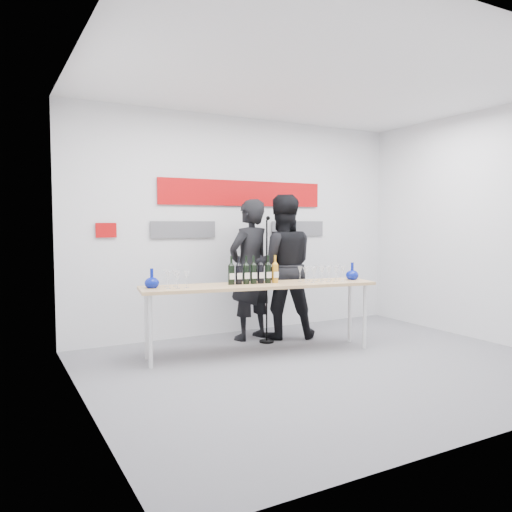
{
  "coord_description": "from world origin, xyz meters",
  "views": [
    {
      "loc": [
        -3.21,
        -4.27,
        1.56
      ],
      "look_at": [
        -0.4,
        0.89,
        1.15
      ],
      "focal_mm": 35.0,
      "sensor_mm": 36.0,
      "label": 1
    }
  ],
  "objects_px": {
    "tasting_table": "(260,289)",
    "mic_stand": "(267,304)",
    "presenter_left": "(250,270)",
    "presenter_right": "(282,267)"
  },
  "relations": [
    {
      "from": "tasting_table",
      "to": "mic_stand",
      "type": "relative_size",
      "value": 1.73
    },
    {
      "from": "presenter_left",
      "to": "tasting_table",
      "type": "bearing_deg",
      "value": 53.68
    },
    {
      "from": "presenter_left",
      "to": "mic_stand",
      "type": "distance_m",
      "value": 0.52
    },
    {
      "from": "tasting_table",
      "to": "mic_stand",
      "type": "height_order",
      "value": "mic_stand"
    },
    {
      "from": "tasting_table",
      "to": "mic_stand",
      "type": "xyz_separation_m",
      "value": [
        0.35,
        0.45,
        -0.27
      ]
    },
    {
      "from": "mic_stand",
      "to": "tasting_table",
      "type": "bearing_deg",
      "value": -139.62
    },
    {
      "from": "presenter_left",
      "to": "mic_stand",
      "type": "height_order",
      "value": "presenter_left"
    },
    {
      "from": "presenter_left",
      "to": "presenter_right",
      "type": "height_order",
      "value": "presenter_right"
    },
    {
      "from": "presenter_right",
      "to": "tasting_table",
      "type": "bearing_deg",
      "value": 63.77
    },
    {
      "from": "tasting_table",
      "to": "presenter_right",
      "type": "xyz_separation_m",
      "value": [
        0.67,
        0.61,
        0.19
      ]
    }
  ]
}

